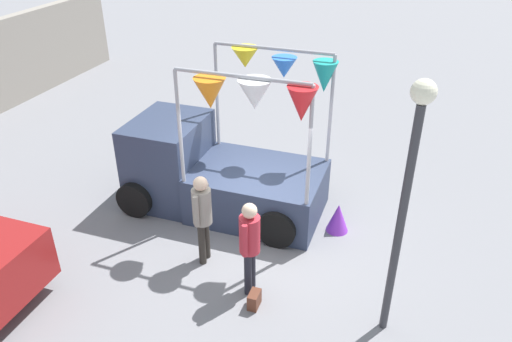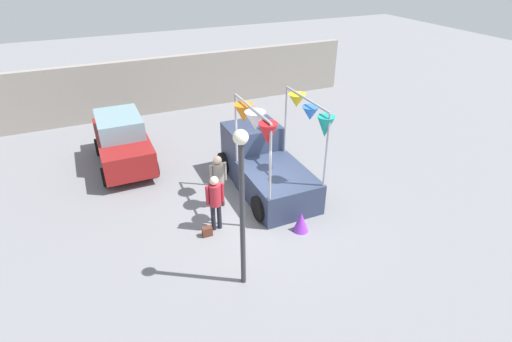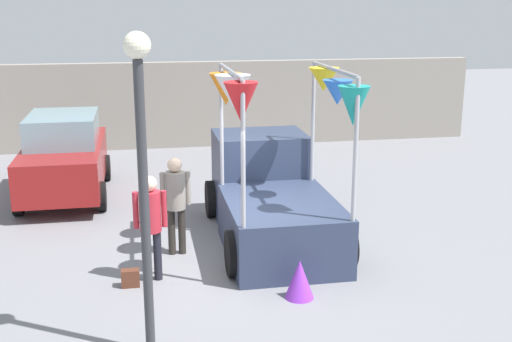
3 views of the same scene
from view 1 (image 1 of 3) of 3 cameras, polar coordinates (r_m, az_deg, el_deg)
name	(u,v)px [view 1 (image 1 of 3)]	position (r m, az deg, el deg)	size (l,w,h in m)	color
ground_plane	(253,236)	(9.87, -0.30, -7.39)	(60.00, 60.00, 0.00)	slate
vendor_truck	(213,166)	(10.38, -4.92, 0.57)	(2.49, 4.12, 3.28)	#2D3851
person_customer	(250,240)	(8.05, -0.73, -7.86)	(0.53, 0.34, 1.73)	black
person_vendor	(202,211)	(8.72, -6.17, -4.62)	(0.53, 0.34, 1.75)	#2D2823
handbag	(254,300)	(8.34, -0.20, -14.48)	(0.28, 0.16, 0.28)	#592D1E
street_lamp	(408,182)	(6.78, 16.97, -1.22)	(0.32, 0.32, 4.01)	#333338
folded_kite_bundle_violet	(338,218)	(9.98, 9.34, -5.27)	(0.44, 0.44, 0.60)	purple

